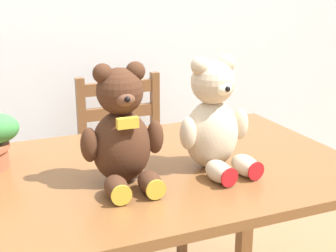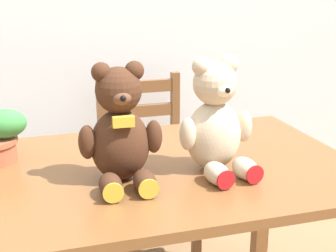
# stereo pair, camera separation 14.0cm
# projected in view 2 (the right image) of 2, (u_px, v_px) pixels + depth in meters

# --- Properties ---
(dining_table) EXTENTS (1.33, 0.84, 0.75)m
(dining_table) POSITION_uv_depth(u_px,v_px,m) (152.00, 195.00, 1.53)
(dining_table) COLOR brown
(dining_table) RESTS_ON ground_plane
(wooden_chair_behind) EXTENTS (0.42, 0.39, 0.88)m
(wooden_chair_behind) POSITION_uv_depth(u_px,v_px,m) (146.00, 164.00, 2.32)
(wooden_chair_behind) COLOR brown
(wooden_chair_behind) RESTS_ON ground_plane
(teddy_bear_left) EXTENTS (0.25, 0.24, 0.35)m
(teddy_bear_left) POSITION_uv_depth(u_px,v_px,m) (120.00, 132.00, 1.35)
(teddy_bear_left) COLOR #472819
(teddy_bear_left) RESTS_ON dining_table
(teddy_bear_right) EXTENTS (0.25, 0.26, 0.36)m
(teddy_bear_right) POSITION_uv_depth(u_px,v_px,m) (216.00, 123.00, 1.43)
(teddy_bear_right) COLOR beige
(teddy_bear_right) RESTS_ON dining_table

